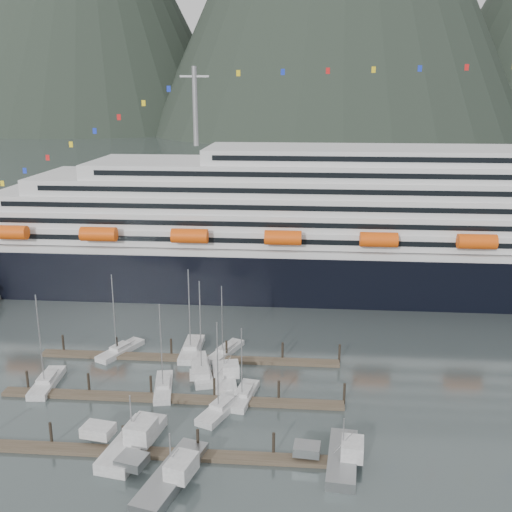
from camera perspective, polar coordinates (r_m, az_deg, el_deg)
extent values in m
plane|color=#424E4E|center=(82.98, -5.12, -14.64)|extent=(1600.00, 1600.00, 0.00)
cube|color=black|center=(131.64, 9.77, -1.30)|extent=(210.00, 28.00, 12.00)
cube|color=silver|center=(129.93, 9.90, 1.44)|extent=(205.80, 27.44, 1.50)
cube|color=silver|center=(129.89, 12.15, 2.50)|extent=(185.00, 26.00, 3.20)
cube|color=black|center=(117.28, 12.92, 1.14)|extent=(175.75, 0.20, 1.00)
cube|color=silver|center=(129.50, 13.11, 3.85)|extent=(180.00, 25.00, 3.20)
cube|color=black|center=(117.33, 13.95, 2.69)|extent=(171.00, 0.20, 1.00)
cube|color=silver|center=(129.22, 14.08, 5.21)|extent=(172.00, 24.00, 3.20)
cube|color=black|center=(117.51, 14.98, 4.23)|extent=(163.40, 0.20, 1.00)
cube|color=silver|center=(129.05, 15.05, 6.58)|extent=(160.00, 23.00, 3.20)
cube|color=black|center=(117.81, 16.01, 5.77)|extent=(152.00, 0.20, 1.00)
cube|color=silver|center=(129.00, 16.03, 7.90)|extent=(140.00, 22.00, 3.00)
cube|color=black|center=(118.25, 17.03, 7.25)|extent=(133.00, 0.20, 1.00)
cube|color=silver|center=(129.07, 17.01, 9.17)|extent=(95.00, 20.00, 3.00)
cube|color=black|center=(119.30, 18.00, 8.69)|extent=(90.25, 0.20, 1.00)
cylinder|color=gray|center=(127.72, -5.81, 13.97)|extent=(1.00, 1.00, 16.00)
cylinder|color=#FB530D|center=(127.81, -22.40, 2.10)|extent=(7.00, 2.80, 2.80)
cylinder|color=#FB530D|center=(120.71, -14.76, 2.03)|extent=(7.00, 2.80, 2.80)
cylinder|color=#FB530D|center=(115.98, -6.34, 1.92)|extent=(7.00, 2.80, 2.80)
cylinder|color=#FB530D|center=(113.93, 2.58, 1.75)|extent=(7.00, 2.80, 2.80)
cylinder|color=#FB530D|center=(114.71, 11.61, 1.54)|extent=(7.00, 2.80, 2.80)
cylinder|color=#FB530D|center=(118.25, 20.30, 1.30)|extent=(7.00, 2.80, 2.80)
cube|color=#493F2F|center=(75.56, -10.40, -17.96)|extent=(48.00, 2.00, 0.50)
cylinder|color=black|center=(79.55, -18.94, -15.78)|extent=(0.36, 0.36, 3.20)
cylinder|color=black|center=(76.60, -12.49, -16.56)|extent=(0.36, 0.36, 3.20)
cylinder|color=black|center=(74.63, -5.56, -17.17)|extent=(0.36, 0.36, 3.20)
cylinder|color=black|center=(73.71, 1.68, -17.55)|extent=(0.36, 0.36, 3.20)
cylinder|color=black|center=(73.88, 9.02, -17.67)|extent=(0.36, 0.36, 3.20)
cube|color=#493F2F|center=(86.33, -8.14, -13.27)|extent=(48.00, 2.00, 0.50)
cylinder|color=black|center=(93.40, -20.92, -11.08)|extent=(0.36, 0.36, 3.20)
cylinder|color=black|center=(90.00, -15.64, -11.64)|extent=(0.36, 0.36, 3.20)
cylinder|color=black|center=(87.41, -9.97, -12.12)|extent=(0.36, 0.36, 3.20)
cylinder|color=black|center=(85.68, -3.99, -12.51)|extent=(0.36, 0.36, 3.20)
cylinder|color=black|center=(84.88, 2.18, -12.77)|extent=(0.36, 0.36, 3.20)
cylinder|color=black|center=(85.03, 8.40, -12.88)|extent=(0.36, 0.36, 3.20)
cube|color=#493F2F|center=(97.65, -6.45, -9.64)|extent=(48.00, 2.00, 0.50)
cylinder|color=black|center=(104.08, -17.88, -8.00)|extent=(0.36, 0.36, 3.20)
cylinder|color=black|center=(101.05, -13.11, -8.35)|extent=(0.36, 0.36, 3.20)
cylinder|color=black|center=(98.75, -8.07, -8.67)|extent=(0.36, 0.36, 3.20)
cylinder|color=black|center=(97.22, -2.83, -8.93)|extent=(0.36, 0.36, 3.20)
cylinder|color=black|center=(96.52, 2.54, -9.11)|extent=(0.36, 0.36, 3.20)
cylinder|color=black|center=(96.65, 7.95, -9.22)|extent=(0.36, 0.36, 3.20)
cube|color=#B0B0B0|center=(94.27, -19.27, -11.44)|extent=(3.33, 9.49, 1.45)
cube|color=#B0B0B0|center=(93.86, -19.32, -10.93)|extent=(2.29, 3.40, 0.83)
cylinder|color=gray|center=(90.46, -19.89, -7.51)|extent=(0.17, 0.17, 13.44)
cube|color=#B0B0B0|center=(89.05, -8.80, -12.35)|extent=(3.94, 9.34, 1.27)
cube|color=#B0B0B0|center=(88.69, -8.82, -11.90)|extent=(2.35, 3.45, 0.73)
cylinder|color=gray|center=(85.24, -9.02, -8.54)|extent=(0.15, 0.15, 12.64)
cube|color=#B0B0B0|center=(83.02, -3.24, -14.39)|extent=(6.14, 9.89, 1.42)
cube|color=#B0B0B0|center=(82.57, -3.25, -13.84)|extent=(3.17, 3.89, 0.81)
cylinder|color=gray|center=(79.12, -3.68, -10.43)|extent=(0.16, 0.16, 12.24)
cube|color=#B0B0B0|center=(93.41, -5.27, -10.83)|extent=(5.65, 11.60, 1.44)
cube|color=#B0B0B0|center=(93.01, -5.29, -10.31)|extent=(3.06, 4.36, 0.82)
cylinder|color=gray|center=(89.22, -5.32, -6.71)|extent=(0.16, 0.16, 14.06)
cube|color=#B0B0B0|center=(101.80, -12.78, -8.86)|extent=(6.13, 9.49, 1.31)
cube|color=#B0B0B0|center=(101.47, -12.80, -8.43)|extent=(3.07, 3.75, 0.75)
cylinder|color=gray|center=(98.52, -13.38, -5.31)|extent=(0.15, 0.15, 12.87)
cube|color=#B0B0B0|center=(100.07, -6.14, -8.98)|extent=(3.12, 10.15, 1.57)
cube|color=#B0B0B0|center=(99.65, -6.16, -8.44)|extent=(2.31, 3.58, 0.90)
cylinder|color=gray|center=(96.27, -6.37, -5.14)|extent=(0.18, 0.18, 13.56)
cube|color=#B0B0B0|center=(99.13, -2.94, -9.15)|extent=(5.47, 9.34, 1.22)
cube|color=#B0B0B0|center=(98.82, -2.95, -8.76)|extent=(2.80, 3.62, 0.70)
cylinder|color=gray|center=(96.00, -3.26, -6.04)|extent=(0.14, 0.14, 11.17)
cube|color=#B0B0B0|center=(85.84, -1.19, -13.28)|extent=(3.86, 8.77, 1.32)
cube|color=#B0B0B0|center=(85.45, -1.19, -12.80)|extent=(2.36, 3.24, 0.75)
cylinder|color=gray|center=(82.54, -1.37, -10.14)|extent=(0.15, 0.15, 10.06)
cube|color=#B0B0B0|center=(76.94, -11.65, -17.27)|extent=(5.90, 12.42, 2.17)
cube|color=#B0B0B0|center=(78.12, -14.81, -15.75)|extent=(4.08, 3.22, 1.30)
cube|color=#B0B0B0|center=(75.34, -10.89, -16.07)|extent=(3.61, 4.05, 2.38)
cube|color=black|center=(74.90, -10.93, -15.51)|extent=(3.35, 3.77, 0.54)
cylinder|color=gray|center=(74.88, -11.82, -14.70)|extent=(0.17, 0.17, 5.42)
cube|color=gray|center=(70.92, -8.06, -20.24)|extent=(6.42, 13.29, 1.84)
cube|color=gray|center=(72.33, -11.73, -18.56)|extent=(3.73, 3.52, 1.10)
cube|color=#B0B0B0|center=(69.41, -7.11, -19.30)|extent=(3.46, 4.38, 2.02)
cube|color=black|center=(68.99, -7.13, -18.80)|extent=(3.21, 4.09, 0.46)
cylinder|color=gray|center=(69.04, -8.17, -17.99)|extent=(0.15, 0.15, 4.60)
cube|color=gray|center=(73.60, 8.21, -18.76)|extent=(4.28, 11.09, 1.80)
cube|color=gray|center=(73.17, 4.87, -17.84)|extent=(3.28, 2.67, 1.08)
cube|color=#B0B0B0|center=(72.64, 9.16, -17.68)|extent=(2.83, 3.48, 1.98)
cube|color=black|center=(72.25, 9.19, -17.20)|extent=(2.63, 3.24, 0.45)
cylinder|color=gray|center=(71.83, 8.32, -16.61)|extent=(0.14, 0.14, 4.51)
cube|color=#B0B0B0|center=(90.36, -3.04, -11.67)|extent=(4.91, 9.90, 1.72)
cube|color=#B0B0B0|center=(89.78, -5.39, -11.17)|extent=(3.28, 2.62, 1.03)
cube|color=#B0B0B0|center=(89.68, -2.44, -10.72)|extent=(2.92, 3.26, 1.89)
cube|color=black|center=(89.38, -2.45, -10.32)|extent=(2.72, 3.04, 0.43)
cylinder|color=gray|center=(88.99, -3.07, -9.90)|extent=(0.14, 0.14, 4.31)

